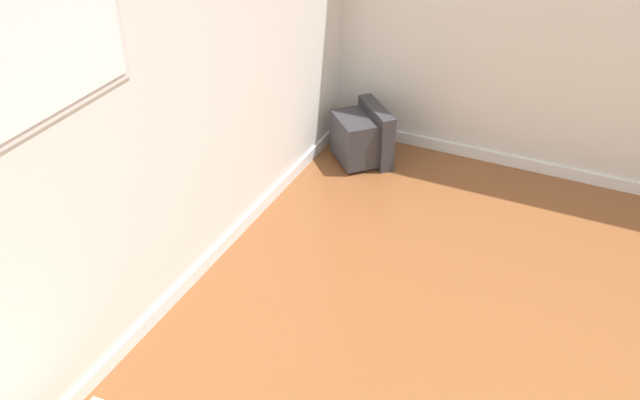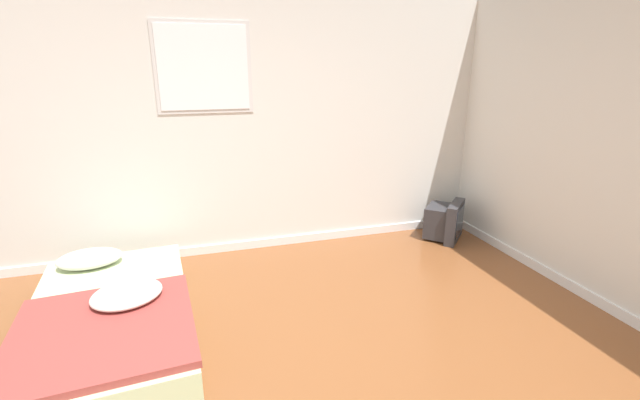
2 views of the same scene
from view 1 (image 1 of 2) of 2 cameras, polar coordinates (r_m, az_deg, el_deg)
wall_back at (r=3.34m, az=-18.09°, el=5.32°), size 7.89×0.08×2.60m
crt_tv at (r=5.42m, az=3.46°, el=5.12°), size 0.56×0.56×0.43m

